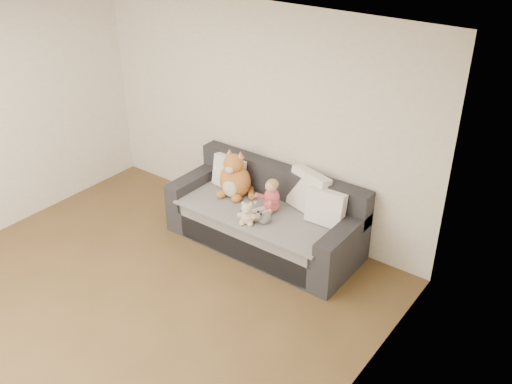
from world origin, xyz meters
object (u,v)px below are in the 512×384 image
Objects in this scene: sofa at (266,219)px; plush_cat at (235,178)px; toddler at (270,199)px; sippy_cup at (243,211)px; teddy_bear at (247,215)px.

sofa is 3.77× the size of plush_cat.
sippy_cup is at bearing -110.02° from toddler.
sippy_cup is at bearing -50.55° from plush_cat.
sofa is 17.92× the size of sippy_cup.
sofa is 0.48m from teddy_bear.
plush_cat is at bearing -174.08° from toddler.
plush_cat is 0.65m from teddy_bear.
teddy_bear is at bearing -35.13° from sippy_cup.
plush_cat is at bearing 115.88° from teddy_bear.
plush_cat is 4.75× the size of sippy_cup.
plush_cat is (-0.54, 0.07, 0.05)m from toddler.
toddler is at bearing 56.64° from sippy_cup.
toddler reaches higher than sofa.
toddler is 1.54× the size of teddy_bear.
sofa is at bearing -10.74° from plush_cat.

